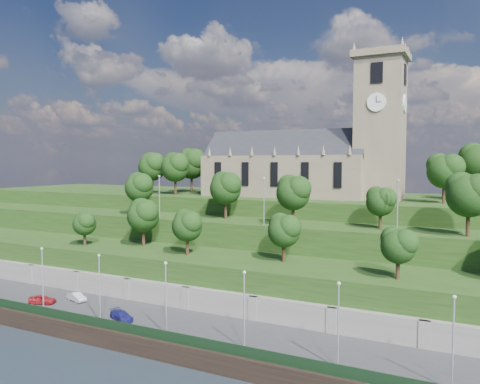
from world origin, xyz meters
The scene contains 17 objects.
ground centered at (0.00, 0.00, 0.00)m, with size 320.00×320.00×0.00m, color black.
promenade centered at (0.00, 6.00, 1.00)m, with size 160.00×12.00×2.00m, color #2D2D30.
quay_wall centered at (0.00, -0.05, 1.10)m, with size 160.00×0.50×2.20m, color black.
fence centered at (0.00, 0.60, 2.60)m, with size 160.00×0.10×1.20m, color black.
retaining_wall centered at (0.00, 11.97, 2.50)m, with size 160.00×2.10×5.00m.
embankment_lower centered at (0.00, 18.00, 4.00)m, with size 160.00×12.00×8.00m, color #1C3712.
embankment_upper centered at (0.00, 29.00, 6.00)m, with size 160.00×10.00×12.00m, color #1C3712.
hilltop centered at (0.00, 50.00, 7.50)m, with size 160.00×32.00×15.00m, color #1C3712.
church centered at (0.79, 45.98, 22.52)m, with size 38.60×12.35×27.60m.
trees_lower centered at (2.42, 18.51, 12.78)m, with size 67.02×8.69×7.86m.
trees_upper centered at (2.67, 28.10, 17.39)m, with size 60.80×8.57×8.47m.
trees_hilltop centered at (-0.03, 45.06, 21.31)m, with size 74.93×16.36×10.15m.
lamp_posts_promenade centered at (-2.00, 2.50, 6.82)m, with size 60.36×0.36×8.41m.
lamp_posts_upper centered at (0.00, 26.00, 16.32)m, with size 40.36×0.36×7.44m.
car_left centered at (-24.17, 4.20, 2.63)m, with size 1.48×3.69×1.26m, color maroon.
car_middle centered at (-20.93, 7.31, 2.59)m, with size 1.25×3.59×1.18m, color #9A999E.
car_right centered at (-9.75, 3.87, 2.57)m, with size 1.60×3.93×1.14m, color navy.
Camera 1 is at (29.08, -40.86, 21.76)m, focal length 35.00 mm.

